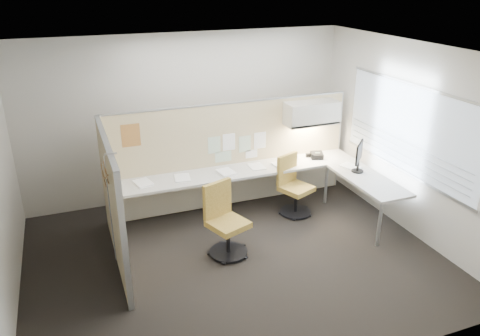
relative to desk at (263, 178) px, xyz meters
name	(u,v)px	position (x,y,z in m)	size (l,w,h in m)	color
floor	(234,258)	(-0.93, -1.13, -0.61)	(5.50, 4.50, 0.01)	black
ceiling	(233,52)	(-0.93, -1.13, 2.20)	(5.50, 4.50, 0.01)	white
wall_back	(187,117)	(-0.93, 1.12, 0.80)	(5.50, 0.02, 2.80)	beige
wall_front	(324,256)	(-0.93, -3.38, 0.80)	(5.50, 0.02, 2.80)	beige
wall_right	(409,139)	(1.82, -1.13, 0.80)	(0.02, 4.50, 2.80)	beige
window_pane	(409,129)	(1.79, -1.13, 0.95)	(0.01, 2.80, 1.30)	#A9B7C5
partition_back	(231,155)	(-0.38, 0.47, 0.27)	(4.10, 0.06, 1.75)	#CBB78C
partition_left	(113,203)	(-2.43, -0.63, 0.27)	(0.06, 2.20, 1.75)	#CBB78C
desk	(263,178)	(0.00, 0.00, 0.00)	(4.00, 2.07, 0.73)	beige
overhead_bin	(312,113)	(0.97, 0.26, 0.91)	(0.90, 0.36, 0.38)	beige
task_light_strip	(311,125)	(0.97, 0.26, 0.70)	(0.60, 0.06, 0.02)	#FFEABF
pinned_papers	(236,146)	(-0.30, 0.44, 0.43)	(1.01, 0.00, 0.47)	#8CBF8C
poster	(131,135)	(-1.98, 0.44, 0.82)	(0.28, 0.00, 0.35)	orange
chair_left	(225,222)	(-1.00, -0.95, -0.13)	(0.61, 0.63, 1.02)	black
chair_right	(293,187)	(0.43, -0.22, -0.15)	(0.59, 0.60, 0.97)	black
monitor	(359,155)	(1.37, -0.59, 0.41)	(0.34, 0.35, 0.48)	black
phone	(316,155)	(1.06, 0.16, 0.18)	(0.26, 0.24, 0.12)	black
stapler	(293,158)	(0.67, 0.26, 0.15)	(0.14, 0.04, 0.05)	black
tape_dispenser	(309,155)	(0.96, 0.27, 0.16)	(0.10, 0.06, 0.06)	black
coat_hook	(106,184)	(-2.51, -1.21, 0.82)	(0.18, 0.45, 1.34)	silver
paper_stack_0	(143,183)	(-1.90, 0.17, 0.14)	(0.23, 0.30, 0.03)	white
paper_stack_1	(182,178)	(-1.30, 0.15, 0.14)	(0.23, 0.30, 0.02)	white
paper_stack_2	(226,173)	(-0.61, 0.08, 0.15)	(0.23, 0.30, 0.04)	white
paper_stack_3	(257,167)	(-0.05, 0.16, 0.14)	(0.23, 0.30, 0.02)	white
paper_stack_4	(281,165)	(0.35, 0.07, 0.14)	(0.23, 0.30, 0.03)	white
paper_stack_5	(350,167)	(1.37, -0.39, 0.14)	(0.23, 0.30, 0.02)	white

